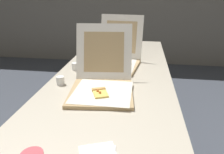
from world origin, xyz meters
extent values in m
cube|color=#BCB29E|center=(0.00, 0.67, 0.71)|extent=(0.86, 2.42, 0.03)
cylinder|color=gray|center=(-0.36, 1.81, 0.35)|extent=(0.04, 0.04, 0.69)
cylinder|color=gray|center=(0.36, 1.81, 0.35)|extent=(0.04, 0.04, 0.69)
cube|color=tan|center=(-0.03, 0.34, 0.74)|extent=(0.42, 0.42, 0.02)
cube|color=silver|center=(-0.02, 0.33, 0.75)|extent=(0.35, 0.35, 0.00)
cube|color=white|center=(-0.05, 0.59, 0.93)|extent=(0.39, 0.16, 0.36)
cube|color=tan|center=(-0.05, 0.58, 0.93)|extent=(0.28, 0.12, 0.26)
cube|color=#EAC156|center=(-0.02, 0.29, 0.75)|extent=(0.11, 0.13, 0.01)
cube|color=tan|center=(-0.04, 0.34, 0.76)|extent=(0.09, 0.05, 0.02)
sphere|color=orange|center=(-0.02, 0.29, 0.76)|extent=(0.02, 0.02, 0.02)
sphere|color=orange|center=(-0.04, 0.31, 0.76)|extent=(0.02, 0.02, 0.02)
cube|color=tan|center=(-0.02, 0.86, 0.74)|extent=(0.43, 0.43, 0.02)
cube|color=silver|center=(-0.01, 0.86, 0.75)|extent=(0.37, 0.37, 0.00)
cube|color=white|center=(0.02, 1.08, 0.93)|extent=(0.39, 0.13, 0.38)
cube|color=tan|center=(0.02, 1.07, 0.93)|extent=(0.28, 0.09, 0.27)
cylinder|color=white|center=(-0.31, 0.75, 0.75)|extent=(0.05, 0.05, 0.06)
cylinder|color=white|center=(-0.33, 0.45, 0.75)|extent=(0.05, 0.05, 0.06)
camera|label=1|loc=(0.21, -0.82, 1.32)|focal=34.47mm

